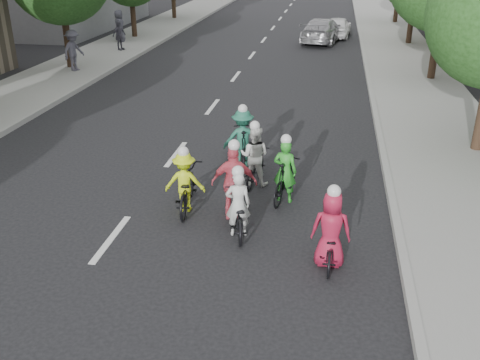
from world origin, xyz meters
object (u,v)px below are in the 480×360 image
(cyclist_2, at_px, (186,186))
(spectator_2, at_px, (119,26))
(follow_car_lead, at_px, (323,30))
(follow_car_trail, at_px, (338,27))
(spectator_0, at_px, (73,50))
(cyclist_3, at_px, (255,161))
(cyclist_1, at_px, (239,211))
(cyclist_4, at_px, (285,177))
(spectator_1, at_px, (119,35))
(cyclist_0, at_px, (235,189))
(cyclist_5, at_px, (243,142))
(cyclist_6, at_px, (330,237))

(cyclist_2, distance_m, spectator_2, 22.59)
(follow_car_lead, height_order, follow_car_trail, follow_car_lead)
(follow_car_trail, height_order, spectator_0, spectator_0)
(cyclist_3, relative_size, spectator_0, 0.91)
(cyclist_2, bearing_deg, cyclist_1, 140.42)
(cyclist_4, distance_m, spectator_1, 20.15)
(cyclist_2, distance_m, follow_car_lead, 23.20)
(cyclist_0, bearing_deg, cyclist_5, -91.23)
(cyclist_1, relative_size, spectator_2, 0.97)
(cyclist_2, relative_size, spectator_2, 1.07)
(cyclist_5, distance_m, follow_car_lead, 20.29)
(cyclist_0, height_order, follow_car_lead, cyclist_0)
(cyclist_0, distance_m, cyclist_4, 1.52)
(spectator_0, bearing_deg, cyclist_3, -120.96)
(spectator_2, bearing_deg, cyclist_2, -172.61)
(cyclist_2, distance_m, cyclist_3, 2.21)
(cyclist_6, bearing_deg, follow_car_trail, -89.32)
(cyclist_4, xyz_separation_m, spectator_1, (-10.87, 16.97, 0.34))
(follow_car_lead, xyz_separation_m, spectator_0, (-11.24, -10.46, 0.37))
(cyclist_4, bearing_deg, cyclist_1, 77.06)
(cyclist_2, xyz_separation_m, spectator_1, (-8.63, 17.86, 0.35))
(cyclist_0, distance_m, spectator_0, 16.27)
(cyclist_2, bearing_deg, cyclist_0, 163.02)
(follow_car_lead, xyz_separation_m, spectator_1, (-11.06, -5.21, 0.23))
(cyclist_5, relative_size, follow_car_lead, 0.39)
(follow_car_lead, xyz_separation_m, spectator_2, (-12.05, -2.64, 0.36))
(follow_car_lead, bearing_deg, cyclist_3, 97.65)
(spectator_1, distance_m, spectator_2, 2.76)
(follow_car_trail, bearing_deg, cyclist_0, 90.23)
(follow_car_trail, relative_size, spectator_1, 2.40)
(cyclist_4, bearing_deg, cyclist_3, -32.37)
(cyclist_6, relative_size, spectator_2, 0.93)
(follow_car_trail, bearing_deg, cyclist_4, 92.44)
(cyclist_3, height_order, follow_car_trail, cyclist_3)
(follow_car_trail, relative_size, spectator_0, 2.03)
(follow_car_trail, distance_m, spectator_0, 17.49)
(follow_car_trail, xyz_separation_m, spectator_0, (-12.15, -12.56, 0.44))
(cyclist_0, height_order, spectator_2, spectator_2)
(cyclist_6, height_order, spectator_2, spectator_2)
(cyclist_6, relative_size, follow_car_trail, 0.45)
(cyclist_0, bearing_deg, cyclist_6, 136.86)
(cyclist_1, bearing_deg, cyclist_6, 144.29)
(cyclist_1, bearing_deg, spectator_0, -64.46)
(cyclist_2, relative_size, follow_car_trail, 0.52)
(cyclist_6, distance_m, follow_car_lead, 24.87)
(cyclist_1, xyz_separation_m, cyclist_2, (-1.42, 0.90, 0.06))
(cyclist_1, relative_size, spectator_0, 0.95)
(spectator_0, distance_m, spectator_1, 5.26)
(cyclist_0, relative_size, cyclist_5, 0.99)
(spectator_1, relative_size, spectator_2, 0.86)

